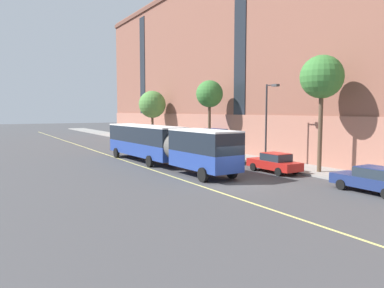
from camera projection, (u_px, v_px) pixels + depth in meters
name	position (u px, v px, depth m)	size (l,w,h in m)	color
ground_plane	(236.00, 184.00, 24.63)	(260.00, 260.00, 0.00)	#424244
sidewalk	(297.00, 167.00, 31.53)	(4.10, 160.00, 0.15)	gray
city_bus	(162.00, 143.00, 32.74)	(3.61, 19.16, 3.46)	navy
parked_car_navy_0	(374.00, 180.00, 22.00)	(2.03, 4.80, 1.56)	navy
parked_car_champagne_3	(224.00, 154.00, 35.01)	(1.98, 4.33, 1.56)	#BCAD89
parked_car_silver_4	(161.00, 143.00, 47.22)	(2.07, 4.59, 1.56)	#B7B7BC
parked_car_red_5	(274.00, 163.00, 29.28)	(1.94, 4.65, 1.56)	#B21E19
parked_car_red_6	(141.00, 139.00, 52.93)	(1.96, 4.30, 1.56)	#B21E19
parked_car_green_7	(188.00, 148.00, 40.95)	(2.12, 4.39, 1.56)	#23603D
street_tree_mid_block	(322.00, 78.00, 28.22)	(3.27, 3.27, 8.88)	brown
street_tree_far_uptown	(210.00, 95.00, 41.79)	(3.02, 3.02, 8.09)	brown
street_tree_far_downtown	(152.00, 105.00, 55.38)	(4.01, 4.01, 7.63)	brown
street_lamp	(268.00, 116.00, 32.26)	(0.36, 1.48, 6.96)	#2D2D30
lane_centerline	(184.00, 180.00, 26.06)	(0.16, 140.00, 0.01)	#E0D66B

